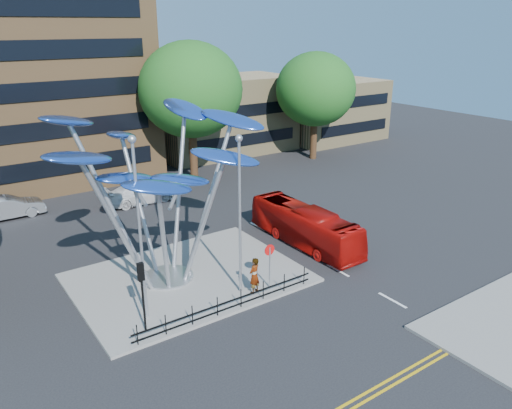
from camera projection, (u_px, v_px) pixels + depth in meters
ground at (267, 323)px, 23.53m from camera, size 120.00×120.00×0.00m
traffic_island at (188, 278)px, 27.59m from camera, size 12.00×9.00×0.15m
double_yellow_near at (360, 396)px, 18.90m from camera, size 40.00×0.12×0.01m
double_yellow_far at (366, 401)px, 18.67m from camera, size 40.00×0.12×0.01m
low_building_near at (223, 115)px, 53.89m from camera, size 15.00×8.00×8.00m
low_building_far at (331, 110)px, 60.05m from camera, size 12.00×8.00×7.00m
tree_right at (191, 90)px, 42.04m from camera, size 8.80×8.80×12.11m
tree_far at (316, 89)px, 49.89m from camera, size 8.00×8.00×10.81m
leaf_sculpture at (157, 159)px, 25.22m from camera, size 12.72×9.54×9.51m
street_lamp_left at (139, 215)px, 21.98m from camera, size 0.36×0.36×8.80m
street_lamp_right at (240, 202)px, 24.37m from camera, size 0.36×0.36×8.30m
traffic_light_island at (142, 283)px, 21.88m from camera, size 0.28×0.18×3.42m
no_entry_sign_island at (270, 258)px, 25.92m from camera, size 0.60×0.10×2.45m
pedestrian_railing_front at (229, 304)px, 24.11m from camera, size 10.00×0.06×1.00m
red_bus at (305, 226)px, 31.57m from camera, size 2.10×8.91×2.48m
pedestrian at (254, 275)px, 25.62m from camera, size 0.83×0.69×1.96m
parked_car_mid at (8, 208)px, 35.98m from camera, size 4.96×1.75×1.63m
parked_car_right at (140, 194)px, 39.05m from camera, size 5.34×2.22×1.54m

